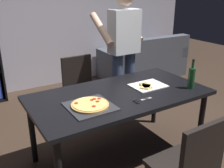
# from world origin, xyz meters

# --- Properties ---
(ground_plane) EXTENTS (12.00, 12.00, 0.00)m
(ground_plane) POSITION_xyz_m (0.00, 0.00, 0.00)
(ground_plane) COLOR #38281E
(back_wall) EXTENTS (6.40, 0.10, 2.80)m
(back_wall) POSITION_xyz_m (0.00, 2.60, 1.40)
(back_wall) COLOR #BCB7C6
(back_wall) RESTS_ON ground_plane
(dining_table) EXTENTS (1.80, 0.94, 0.75)m
(dining_table) POSITION_xyz_m (0.00, 0.00, 0.68)
(dining_table) COLOR black
(dining_table) RESTS_ON ground_plane
(chair_near_camera) EXTENTS (0.42, 0.42, 0.90)m
(chair_near_camera) POSITION_xyz_m (-0.00, -0.95, 0.51)
(chair_near_camera) COLOR black
(chair_near_camera) RESTS_ON ground_plane
(chair_far_side) EXTENTS (0.42, 0.42, 0.90)m
(chair_far_side) POSITION_xyz_m (0.00, 0.95, 0.51)
(chair_far_side) COLOR black
(chair_far_side) RESTS_ON ground_plane
(couch) EXTENTS (1.72, 0.90, 0.85)m
(couch) POSITION_xyz_m (1.90, 1.99, 0.30)
(couch) COLOR #4C515B
(couch) RESTS_ON ground_plane
(person_serving_pizza) EXTENTS (0.55, 0.54, 1.75)m
(person_serving_pizza) POSITION_xyz_m (0.53, 0.73, 1.00)
(person_serving_pizza) COLOR #38476B
(person_serving_pizza) RESTS_ON ground_plane
(pepperoni_pizza_on_tray) EXTENTS (0.40, 0.40, 0.04)m
(pepperoni_pizza_on_tray) POSITION_xyz_m (-0.40, -0.13, 0.77)
(pepperoni_pizza_on_tray) COLOR #2D2D33
(pepperoni_pizza_on_tray) RESTS_ON dining_table
(pizza_slices_on_towel) EXTENTS (0.36, 0.28, 0.03)m
(pizza_slices_on_towel) POSITION_xyz_m (0.35, -0.00, 0.76)
(pizza_slices_on_towel) COLOR white
(pizza_slices_on_towel) RESTS_ON dining_table
(wine_bottle) EXTENTS (0.07, 0.07, 0.32)m
(wine_bottle) POSITION_xyz_m (0.71, -0.28, 0.87)
(wine_bottle) COLOR #194723
(wine_bottle) RESTS_ON dining_table
(kitchen_scissors) EXTENTS (0.19, 0.09, 0.01)m
(kitchen_scissors) POSITION_xyz_m (0.06, -0.26, 0.76)
(kitchen_scissors) COLOR silver
(kitchen_scissors) RESTS_ON dining_table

